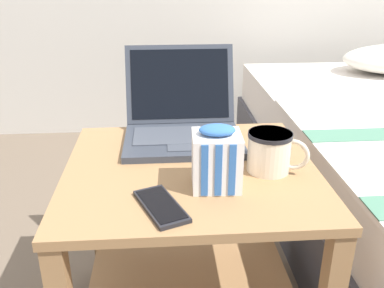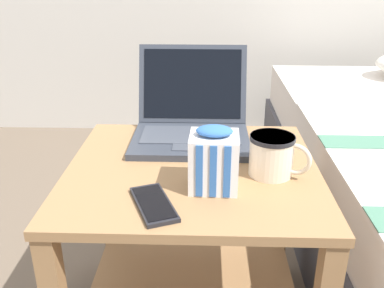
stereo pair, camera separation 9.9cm
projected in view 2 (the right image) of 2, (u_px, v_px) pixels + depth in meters
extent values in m
cube|color=#997047|center=(193.00, 171.00, 1.07)|extent=(0.62, 0.58, 0.02)
cube|color=#997047|center=(110.00, 204.00, 1.42)|extent=(0.04, 0.04, 0.50)
cube|color=#997047|center=(281.00, 207.00, 1.40)|extent=(0.04, 0.04, 0.50)
cube|color=#333842|center=(191.00, 141.00, 1.19)|extent=(0.32, 0.24, 0.02)
cube|color=#424751|center=(191.00, 135.00, 1.20)|extent=(0.28, 0.13, 0.00)
cube|color=#424751|center=(190.00, 147.00, 1.13)|extent=(0.09, 0.05, 0.00)
cube|color=#333842|center=(193.00, 84.00, 1.29)|extent=(0.32, 0.09, 0.22)
cube|color=black|center=(192.00, 84.00, 1.29)|extent=(0.29, 0.08, 0.19)
cube|color=green|center=(188.00, 100.00, 1.30)|extent=(0.04, 0.01, 0.02)
cube|color=black|center=(224.00, 88.00, 1.29)|extent=(0.03, 0.01, 0.03)
cube|color=yellow|center=(195.00, 88.00, 1.30)|extent=(0.03, 0.02, 0.04)
cylinder|color=beige|center=(271.00, 155.00, 1.01)|extent=(0.10, 0.10, 0.10)
cylinder|color=black|center=(273.00, 138.00, 0.99)|extent=(0.11, 0.11, 0.01)
cylinder|color=black|center=(272.00, 142.00, 0.99)|extent=(0.09, 0.09, 0.01)
torus|color=beige|center=(295.00, 159.00, 0.98)|extent=(0.07, 0.04, 0.08)
cube|color=white|center=(214.00, 162.00, 0.94)|extent=(0.11, 0.10, 0.13)
cube|color=#3366B2|center=(199.00, 172.00, 0.90)|extent=(0.02, 0.00, 0.12)
cube|color=#3366B2|center=(213.00, 172.00, 0.90)|extent=(0.02, 0.00, 0.12)
cube|color=#3366B2|center=(227.00, 172.00, 0.89)|extent=(0.02, 0.00, 0.12)
ellipsoid|color=#3366B2|center=(214.00, 131.00, 0.91)|extent=(0.08, 0.06, 0.02)
cube|color=black|center=(154.00, 204.00, 0.89)|extent=(0.12, 0.17, 0.01)
cube|color=black|center=(154.00, 202.00, 0.89)|extent=(0.11, 0.15, 0.00)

